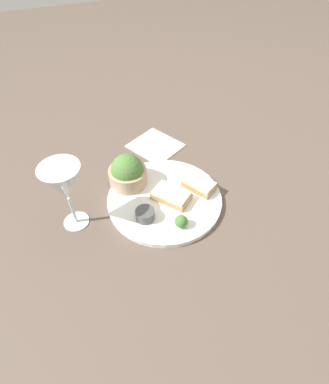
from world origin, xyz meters
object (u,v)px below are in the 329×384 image
Objects in this scene: napkin at (155,145)px; salad_bowl at (128,173)px; wine_glass at (64,185)px; cheese_toast_near at (171,195)px; cheese_toast_far at (199,185)px; sauce_ramekin at (145,214)px.

salad_bowl is at bearing -44.09° from napkin.
wine_glass is 0.40m from napkin.
salad_bowl is at bearing -140.50° from cheese_toast_near.
salad_bowl is at bearing -119.27° from cheese_toast_far.
sauce_ramekin is at bearing -76.60° from cheese_toast_far.
wine_glass is (-0.03, -0.34, 0.11)m from cheese_toast_far.
sauce_ramekin is 0.26× the size of wine_glass.
cheese_toast_near is 1.14× the size of cheese_toast_far.
sauce_ramekin reaches higher than cheese_toast_far.
salad_bowl is 2.19× the size of sauce_ramekin.
salad_bowl reaches higher than cheese_toast_near.
cheese_toast_near is at bearing 111.88° from sauce_ramekin.
sauce_ramekin is 0.48× the size of cheese_toast_far.
sauce_ramekin is at bearing -0.73° from salad_bowl.
salad_bowl reaches higher than napkin.
cheese_toast_near is at bearing -12.07° from napkin.
salad_bowl is 0.20m from wine_glass.
napkin is (-0.25, 0.05, -0.02)m from cheese_toast_near.
napkin is (-0.28, 0.14, -0.03)m from sauce_ramekin.
sauce_ramekin reaches higher than napkin.
salad_bowl reaches higher than sauce_ramekin.
sauce_ramekin is 0.42× the size of cheese_toast_near.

